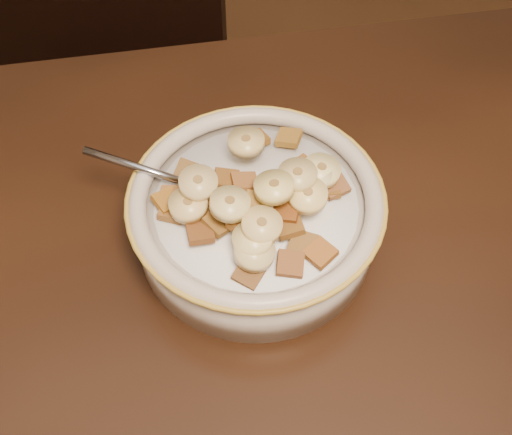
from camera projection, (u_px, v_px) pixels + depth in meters
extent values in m
cube|color=black|center=(121.00, 159.00, 1.02)|extent=(0.49, 0.49, 0.90)
cylinder|color=beige|center=(256.00, 222.00, 0.54)|extent=(0.20, 0.20, 0.05)
cylinder|color=white|center=(256.00, 204.00, 0.52)|extent=(0.17, 0.17, 0.00)
ellipsoid|color=#929AAB|center=(218.00, 193.00, 0.52)|extent=(0.06, 0.05, 0.01)
cube|color=brown|center=(320.00, 253.00, 0.48)|extent=(0.03, 0.03, 0.01)
cube|color=brown|center=(335.00, 185.00, 0.52)|extent=(0.02, 0.03, 0.01)
cube|color=olive|center=(258.00, 204.00, 0.50)|extent=(0.03, 0.03, 0.01)
cube|color=#9C6734|center=(172.00, 196.00, 0.52)|extent=(0.02, 0.02, 0.01)
cube|color=brown|center=(196.00, 210.00, 0.50)|extent=(0.02, 0.02, 0.01)
cube|color=olive|center=(181.00, 200.00, 0.52)|extent=(0.03, 0.03, 0.01)
cube|color=brown|center=(290.00, 226.00, 0.50)|extent=(0.02, 0.02, 0.01)
cube|color=brown|center=(200.00, 233.00, 0.49)|extent=(0.02, 0.02, 0.01)
cube|color=brown|center=(286.00, 211.00, 0.50)|extent=(0.03, 0.03, 0.01)
cube|color=brown|center=(327.00, 189.00, 0.52)|extent=(0.02, 0.02, 0.01)
cube|color=brown|center=(303.00, 244.00, 0.49)|extent=(0.03, 0.03, 0.01)
cube|color=#955022|center=(245.00, 182.00, 0.51)|extent=(0.02, 0.02, 0.01)
cube|color=brown|center=(187.00, 172.00, 0.54)|extent=(0.03, 0.03, 0.01)
cube|color=brown|center=(302.00, 180.00, 0.52)|extent=(0.03, 0.03, 0.01)
cube|color=#93671C|center=(168.00, 201.00, 0.52)|extent=(0.03, 0.03, 0.01)
cube|color=brown|center=(218.00, 199.00, 0.51)|extent=(0.03, 0.03, 0.01)
cube|color=brown|center=(243.00, 222.00, 0.49)|extent=(0.03, 0.03, 0.01)
cube|color=brown|center=(290.00, 264.00, 0.48)|extent=(0.03, 0.03, 0.01)
cube|color=brown|center=(219.00, 223.00, 0.50)|extent=(0.03, 0.03, 0.01)
cube|color=#9C531B|center=(201.00, 197.00, 0.51)|extent=(0.02, 0.02, 0.01)
cube|color=olive|center=(289.00, 138.00, 0.56)|extent=(0.03, 0.03, 0.01)
cube|color=brown|center=(255.00, 139.00, 0.56)|extent=(0.03, 0.03, 0.01)
cube|color=brown|center=(173.00, 211.00, 0.51)|extent=(0.03, 0.03, 0.01)
cube|color=brown|center=(255.00, 213.00, 0.50)|extent=(0.03, 0.03, 0.01)
cube|color=brown|center=(249.00, 273.00, 0.48)|extent=(0.03, 0.03, 0.01)
cube|color=brown|center=(227.00, 179.00, 0.51)|extent=(0.02, 0.02, 0.01)
cube|color=brown|center=(302.00, 168.00, 0.53)|extent=(0.03, 0.03, 0.01)
cylinder|color=#D8BA6E|center=(253.00, 239.00, 0.48)|extent=(0.04, 0.04, 0.01)
cylinder|color=#F7D179|center=(308.00, 195.00, 0.50)|extent=(0.04, 0.04, 0.01)
cylinder|color=#F2CB7C|center=(274.00, 187.00, 0.49)|extent=(0.04, 0.04, 0.01)
cylinder|color=#EDE499|center=(313.00, 176.00, 0.51)|extent=(0.04, 0.04, 0.01)
cylinder|color=tan|center=(262.00, 226.00, 0.48)|extent=(0.04, 0.04, 0.01)
cylinder|color=#FFE288|center=(230.00, 204.00, 0.48)|extent=(0.03, 0.03, 0.01)
cylinder|color=tan|center=(188.00, 205.00, 0.50)|extent=(0.04, 0.04, 0.01)
cylinder|color=#DAC172|center=(246.00, 142.00, 0.53)|extent=(0.04, 0.04, 0.01)
cylinder|color=tan|center=(198.00, 183.00, 0.50)|extent=(0.04, 0.04, 0.01)
cylinder|color=#C8B282|center=(254.00, 252.00, 0.48)|extent=(0.04, 0.04, 0.01)
cylinder|color=beige|center=(321.00, 170.00, 0.52)|extent=(0.04, 0.04, 0.02)
cylinder|color=tan|center=(298.00, 175.00, 0.50)|extent=(0.04, 0.04, 0.01)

